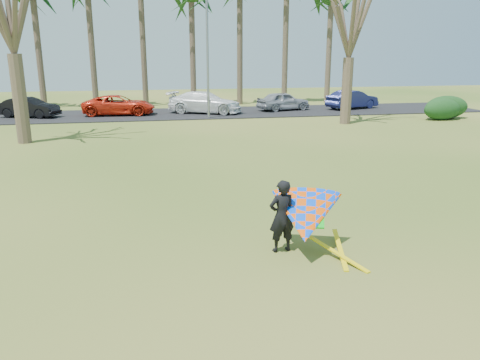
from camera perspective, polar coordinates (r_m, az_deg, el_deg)
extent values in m
plane|color=#265412|center=(10.26, 2.30, -8.80)|extent=(100.00, 100.00, 0.00)
cube|color=black|center=(34.43, -7.88, 8.01)|extent=(46.00, 7.00, 0.06)
cylinder|color=#4D3D2E|center=(40.84, -23.35, 14.34)|extent=(0.48, 0.48, 9.00)
cylinder|color=#47372A|center=(40.28, -17.63, 15.35)|extent=(0.48, 0.48, 9.70)
cylinder|color=#473B2A|center=(40.12, -11.76, 16.22)|extent=(0.48, 0.48, 10.40)
cylinder|color=#4A392C|center=(40.34, -5.80, 15.45)|extent=(0.48, 0.48, 9.00)
cylinder|color=#493D2C|center=(40.96, -0.02, 16.00)|extent=(0.48, 0.48, 9.70)
cylinder|color=#4A3C2C|center=(41.96, 5.56, 16.39)|extent=(0.48, 0.48, 10.40)
cylinder|color=brown|center=(43.29, 10.79, 15.23)|extent=(0.48, 0.48, 9.00)
cylinder|color=#4A3B2C|center=(24.85, -25.25, 8.89)|extent=(0.64, 0.64, 4.20)
cylinder|color=brown|center=(29.84, 12.88, 10.52)|extent=(0.64, 0.64, 3.99)
cylinder|color=gray|center=(31.40, -3.97, 14.72)|extent=(0.16, 0.16, 8.00)
ellipsoid|color=#143715|center=(34.51, 23.87, 8.12)|extent=(3.04, 1.38, 1.52)
ellipsoid|color=#143716|center=(33.58, 23.41, 7.91)|extent=(2.51, 1.18, 1.39)
imported|color=black|center=(34.87, -24.34, 8.07)|extent=(4.24, 2.78, 1.32)
imported|color=red|center=(34.17, -14.54, 8.84)|extent=(5.10, 2.65, 1.37)
imported|color=white|center=(34.25, -4.30, 9.42)|extent=(5.70, 4.14, 1.53)
imported|color=#91949D|center=(36.09, 5.30, 9.56)|extent=(4.35, 2.60, 1.39)
imported|color=navy|center=(38.00, 13.54, 9.52)|extent=(4.60, 2.94, 1.43)
imported|color=black|center=(10.08, 5.11, -4.41)|extent=(0.63, 0.46, 1.60)
cone|color=#0549F9|center=(9.97, 8.02, -4.41)|extent=(2.13, 2.39, 2.02)
cube|color=#0CBF19|center=(9.96, 8.81, -4.77)|extent=(0.62, 0.60, 0.24)
cube|color=yellow|center=(10.17, 11.47, -9.24)|extent=(0.85, 1.66, 0.28)
cube|color=yellow|center=(10.42, 12.06, -8.68)|extent=(0.56, 1.76, 0.22)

